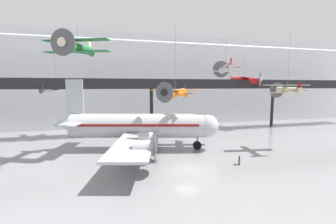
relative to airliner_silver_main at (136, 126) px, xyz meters
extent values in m
plane|color=gray|center=(4.75, -9.83, -3.67)|extent=(260.00, 260.00, 0.00)
cube|color=silver|center=(4.75, 21.04, 7.29)|extent=(140.00, 3.00, 21.93)
cube|color=black|center=(4.75, 12.02, 5.96)|extent=(110.00, 3.20, 0.90)
cube|color=black|center=(4.75, 10.48, 6.96)|extent=(110.00, 0.12, 1.10)
cylinder|color=black|center=(4.75, 12.98, 0.92)|extent=(0.70, 0.70, 9.18)
cylinder|color=black|center=(35.00, 12.98, 0.92)|extent=(0.70, 0.70, 9.18)
cylinder|color=silver|center=(4.75, 9.36, 14.36)|extent=(120.00, 0.60, 0.60)
cylinder|color=#B7BABF|center=(0.13, -0.03, 0.04)|extent=(20.15, 8.59, 3.70)
sphere|color=#B7BABF|center=(10.41, -2.72, 0.04)|extent=(3.62, 3.62, 3.62)
cone|color=#B7BABF|center=(-10.32, 2.69, 0.32)|extent=(5.51, 4.50, 3.40)
cube|color=maroon|center=(0.13, -0.03, 0.41)|extent=(18.83, 8.31, 0.33)
cube|color=#B7BABF|center=(2.87, 7.72, -0.79)|extent=(7.68, 13.45, 0.28)
cube|color=#B7BABF|center=(-1.27, -8.14, -0.79)|extent=(7.68, 13.45, 0.28)
cylinder|color=#B7BABF|center=(3.51, 4.67, -0.74)|extent=(2.68, 2.30, 1.77)
cylinder|color=#4C4C51|center=(4.74, 4.35, -0.74)|extent=(0.91, 3.28, 3.37)
cylinder|color=#B7BABF|center=(4.60, 8.85, -0.74)|extent=(2.68, 2.30, 1.77)
cylinder|color=#4C4C51|center=(5.83, 8.53, -0.74)|extent=(0.91, 3.28, 3.37)
cylinder|color=#B7BABF|center=(0.78, -5.79, -0.74)|extent=(2.68, 2.30, 1.77)
cylinder|color=#4C4C51|center=(2.01, -6.11, -0.74)|extent=(0.91, 3.28, 3.37)
cylinder|color=#B7BABF|center=(-0.31, -9.97, -0.74)|extent=(2.68, 2.30, 1.77)
cylinder|color=#4C4C51|center=(0.92, -10.29, -0.74)|extent=(0.91, 3.28, 3.37)
cube|color=#B7BABF|center=(-8.89, 2.32, 4.48)|extent=(2.51, 0.84, 5.17)
cube|color=#B7BABF|center=(-8.53, 2.23, 0.78)|extent=(4.88, 9.94, 0.20)
cylinder|color=#4C4C51|center=(9.07, -2.37, -2.41)|extent=(0.20, 0.20, 1.21)
cylinder|color=black|center=(9.07, -2.37, -3.02)|extent=(1.35, 0.70, 1.30)
cylinder|color=#4C4C51|center=(1.10, 2.77, -2.41)|extent=(0.20, 0.20, 1.21)
cylinder|color=black|center=(1.10, 2.77, -3.02)|extent=(1.35, 0.70, 1.30)
cylinder|color=#4C4C51|center=(-0.39, -2.95, -2.41)|extent=(0.20, 0.20, 1.21)
cylinder|color=black|center=(-0.39, -2.95, -3.02)|extent=(1.35, 0.70, 1.30)
cylinder|color=red|center=(26.15, 11.75, 7.35)|extent=(5.13, 5.33, 1.77)
cone|color=silver|center=(28.33, 9.44, 7.62)|extent=(1.51, 1.51, 1.13)
cylinder|color=#4C4C51|center=(28.49, 9.28, 7.64)|extent=(2.40, 2.27, 3.27)
cone|color=red|center=(24.13, 13.90, 7.10)|extent=(1.95, 1.98, 1.20)
cube|color=red|center=(26.41, 11.48, 7.95)|extent=(7.68, 7.36, 0.10)
cube|color=silver|center=(23.87, 14.17, 8.11)|extent=(0.55, 0.58, 1.51)
cube|color=silver|center=(23.87, 14.17, 7.35)|extent=(2.88, 2.78, 0.06)
cylinder|color=slate|center=(26.15, 11.75, 11.00)|extent=(0.04, 0.04, 6.03)
cylinder|color=silver|center=(14.77, -0.11, 8.91)|extent=(2.42, 5.60, 1.39)
cone|color=red|center=(15.46, 2.66, 9.05)|extent=(1.20, 1.12, 1.01)
cylinder|color=#4C4C51|center=(15.51, 2.85, 9.06)|extent=(2.85, 0.75, 2.93)
cone|color=silver|center=(14.13, -2.68, 8.78)|extent=(1.29, 1.69, 1.03)
cube|color=silver|center=(14.85, 0.22, 8.57)|extent=(8.30, 3.28, 0.10)
cube|color=red|center=(14.05, -3.00, 9.59)|extent=(0.22, 0.66, 1.35)
cube|color=red|center=(14.05, -3.00, 8.91)|extent=(3.01, 1.35, 0.06)
cylinder|color=slate|center=(14.77, -0.11, 11.77)|extent=(0.04, 0.04, 4.59)
cylinder|color=#1E6B33|center=(-7.71, -1.23, 11.07)|extent=(3.49, 5.99, 1.55)
cone|color=beige|center=(-8.94, -4.09, 11.24)|extent=(1.41, 1.34, 1.11)
cylinder|color=#4C4C51|center=(-9.02, -4.29, 11.25)|extent=(2.95, 1.30, 3.20)
cone|color=#1E6B33|center=(-6.57, 1.43, 10.91)|extent=(1.61, 1.92, 1.13)
cube|color=#1E6B33|center=(-7.85, -1.57, 12.05)|extent=(8.81, 4.87, 0.10)
cube|color=#1E6B33|center=(-7.85, -1.57, 10.58)|extent=(8.81, 4.87, 0.10)
cube|color=beige|center=(-6.43, 1.76, 11.81)|extent=(0.34, 0.69, 1.48)
cube|color=beige|center=(-6.43, 1.76, 11.07)|extent=(3.22, 1.93, 0.06)
cylinder|color=slate|center=(-7.71, -1.23, 12.87)|extent=(0.04, 0.04, 2.37)
cylinder|color=silver|center=(-13.52, 12.87, 5.65)|extent=(4.88, 3.48, 1.61)
cone|color=navy|center=(-15.77, 11.54, 5.96)|extent=(1.19, 1.22, 0.93)
cylinder|color=#4C4C51|center=(-15.92, 11.44, 5.98)|extent=(1.41, 2.33, 2.68)
cone|color=silver|center=(-11.44, 14.12, 5.37)|extent=(1.68, 1.49, 1.03)
cube|color=silver|center=(-13.78, 12.72, 5.34)|extent=(4.90, 7.09, 0.10)
cube|color=navy|center=(-11.18, 14.27, 6.27)|extent=(0.55, 0.36, 1.24)
cube|color=navy|center=(-11.18, 14.27, 5.65)|extent=(1.90, 2.62, 0.06)
cylinder|color=slate|center=(-13.52, 12.87, 10.05)|extent=(0.04, 0.04, 7.75)
cylinder|color=orange|center=(4.96, -4.17, 5.01)|extent=(4.30, 4.16, 1.48)
cone|color=black|center=(3.10, -5.94, 5.26)|extent=(1.22, 1.22, 0.91)
cylinder|color=#4C4C51|center=(2.97, -6.06, 5.27)|extent=(1.85, 1.94, 2.64)
cone|color=orange|center=(6.69, -2.52, 4.78)|extent=(1.60, 1.58, 0.99)
cube|color=orange|center=(4.75, -4.37, 5.49)|extent=(5.97, 6.19, 0.10)
cube|color=black|center=(6.91, -2.31, 5.62)|extent=(0.47, 0.46, 1.22)
cube|color=black|center=(6.91, -2.31, 5.01)|extent=(2.25, 2.32, 0.06)
cylinder|color=slate|center=(4.96, -4.17, 9.70)|extent=(0.04, 0.04, 8.38)
cylinder|color=beige|center=(22.06, -5.70, 5.46)|extent=(1.56, 4.69, 1.02)
cone|color=maroon|center=(22.39, -3.32, 5.42)|extent=(0.95, 0.87, 0.86)
cylinder|color=#4C4C51|center=(22.41, -3.15, 5.42)|extent=(2.45, 0.37, 2.47)
cone|color=beige|center=(21.76, -7.92, 5.49)|extent=(0.97, 1.34, 0.83)
cube|color=beige|center=(22.10, -5.43, 6.22)|extent=(7.02, 2.05, 0.10)
cube|color=beige|center=(22.10, -5.43, 5.08)|extent=(7.02, 2.05, 0.10)
cube|color=maroon|center=(21.72, -8.20, 6.03)|extent=(0.14, 0.56, 1.14)
cube|color=maroon|center=(21.72, -8.20, 5.46)|extent=(2.52, 0.89, 0.06)
cylinder|color=slate|center=(22.06, -5.70, 9.92)|extent=(0.04, 0.04, 7.98)
cube|color=#4C4C51|center=(11.58, -10.02, -3.32)|extent=(0.28, 0.43, 0.70)
cube|color=#232326|center=(11.58, -10.02, -2.79)|extent=(0.29, 0.75, 0.73)
camera|label=1|loc=(-3.81, -33.94, 6.08)|focal=24.00mm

